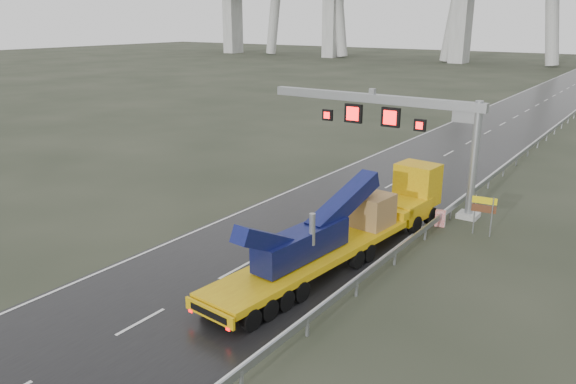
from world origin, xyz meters
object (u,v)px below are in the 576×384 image
Objects in this scene: sign_gantry at (401,120)px; heavy_haul_truck at (358,222)px; exit_sign_pair at (484,208)px; striped_barrier at (440,218)px.

sign_gantry is 0.83× the size of heavy_haul_truck.
heavy_haul_truck reaches higher than exit_sign_pair.
striped_barrier is (2.28, 6.03, -1.14)m from heavy_haul_truck.
striped_barrier is at bearing -31.97° from sign_gantry.
exit_sign_pair is (6.32, -2.45, -4.01)m from sign_gantry.
exit_sign_pair is 2.33× the size of striped_barrier.
exit_sign_pair is (4.71, 6.01, -0.02)m from heavy_haul_truck.
sign_gantry is 6.49× the size of exit_sign_pair.
striped_barrier is at bearing 74.51° from heavy_haul_truck.
exit_sign_pair is at bearing 57.15° from heavy_haul_truck.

